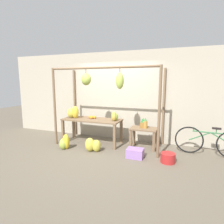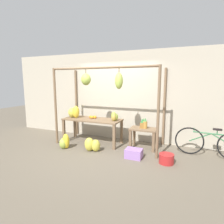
{
  "view_description": "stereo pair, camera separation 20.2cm",
  "coord_description": "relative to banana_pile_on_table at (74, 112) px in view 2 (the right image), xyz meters",
  "views": [
    {
      "loc": [
        1.98,
        -4.36,
        1.87
      ],
      "look_at": [
        0.13,
        0.62,
        1.0
      ],
      "focal_mm": 30.0,
      "sensor_mm": 36.0,
      "label": 1
    },
    {
      "loc": [
        2.17,
        -4.29,
        1.87
      ],
      "look_at": [
        0.13,
        0.62,
        1.0
      ],
      "focal_mm": 30.0,
      "sensor_mm": 36.0,
      "label": 2
    }
  ],
  "objects": [
    {
      "name": "pineapple_cluster",
      "position": [
        2.18,
        0.16,
        -0.22
      ],
      "size": [
        0.21,
        0.14,
        0.3
      ],
      "color": "#B27F38",
      "rests_on": "display_table_side"
    },
    {
      "name": "orange_pile",
      "position": [
        0.62,
        0.11,
        -0.13
      ],
      "size": [
        0.23,
        0.18,
        0.09
      ],
      "color": "orange",
      "rests_on": "display_table_main"
    },
    {
      "name": "banana_pile_on_table",
      "position": [
        0.0,
        0.0,
        0.0
      ],
      "size": [
        0.48,
        0.36,
        0.38
      ],
      "color": "gold",
      "rests_on": "display_table_main"
    },
    {
      "name": "display_table_main",
      "position": [
        0.63,
        0.04,
        -0.27
      ],
      "size": [
        1.78,
        0.71,
        0.75
      ],
      "color": "brown",
      "rests_on": "ground_plane"
    },
    {
      "name": "display_table_side",
      "position": [
        2.19,
        0.15,
        -0.48
      ],
      "size": [
        0.74,
        0.49,
        0.58
      ],
      "color": "brown",
      "rests_on": "ground_plane"
    },
    {
      "name": "ground_plane",
      "position": [
        1.15,
        -0.58,
        -0.92
      ],
      "size": [
        20.0,
        20.0,
        0.0
      ],
      "primitive_type": "plane",
      "color": "#665B4C"
    },
    {
      "name": "fruit_crate_white",
      "position": [
        2.13,
        -0.61,
        -0.8
      ],
      "size": [
        0.41,
        0.31,
        0.23
      ],
      "color": "#9970B7",
      "rests_on": "ground_plane"
    },
    {
      "name": "banana_pile_ground_right",
      "position": [
        0.96,
        -0.6,
        -0.74
      ],
      "size": [
        0.47,
        0.31,
        0.37
      ],
      "color": "gold",
      "rests_on": "ground_plane"
    },
    {
      "name": "blue_bucket",
      "position": [
        2.92,
        -0.62,
        -0.81
      ],
      "size": [
        0.34,
        0.34,
        0.22
      ],
      "color": "#AD2323",
      "rests_on": "ground_plane"
    },
    {
      "name": "banana_pile_ground_left",
      "position": [
        0.13,
        -0.69,
        -0.75
      ],
      "size": [
        0.35,
        0.35,
        0.42
      ],
      "color": "yellow",
      "rests_on": "ground_plane"
    },
    {
      "name": "parked_bicycle",
      "position": [
        3.87,
        0.15,
        -0.55
      ],
      "size": [
        1.68,
        0.17,
        0.75
      ],
      "color": "black",
      "rests_on": "ground_plane"
    },
    {
      "name": "shop_wall_back",
      "position": [
        1.15,
        0.79,
        0.48
      ],
      "size": [
        8.0,
        0.08,
        2.8
      ],
      "color": "#B2A893",
      "rests_on": "ground_plane"
    },
    {
      "name": "papaya_pile",
      "position": [
        1.36,
        0.01,
        -0.05
      ],
      "size": [
        0.25,
        0.27,
        0.27
      ],
      "color": "#93A33D",
      "rests_on": "display_table_main"
    },
    {
      "name": "stall_awning",
      "position": [
        1.13,
        -0.14,
        0.65
      ],
      "size": [
        3.09,
        1.26,
        2.25
      ],
      "color": "brown",
      "rests_on": "ground_plane"
    }
  ]
}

